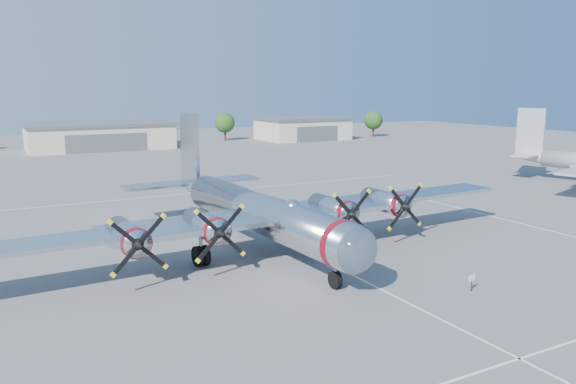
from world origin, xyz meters
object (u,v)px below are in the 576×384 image
tree_far_east (373,120)px  hangar_east (303,128)px  hangar_center (100,136)px  tree_east (225,123)px  main_bomber_b29 (255,248)px  info_placard (472,280)px

tree_far_east → hangar_east: bearing=174.4°
hangar_center → hangar_east: 48.00m
hangar_center → tree_east: 30.64m
hangar_center → tree_east: bearing=11.4°
main_bomber_b29 → tree_far_east: bearing=45.3°
tree_far_east → main_bomber_b29: bearing=-131.7°
info_placard → tree_far_east: bearing=49.7°
hangar_east → tree_east: size_ratio=3.10×
tree_east → main_bomber_b29: (-32.96, -87.64, -4.22)m
hangar_east → info_placard: size_ratio=19.79×
hangar_center → tree_east: size_ratio=4.31×
hangar_east → info_placard: (-43.35, -96.55, -1.98)m
hangar_east → tree_east: tree_east is taller
tree_east → main_bomber_b29: tree_east is taller
tree_far_east → main_bomber_b29: (-70.96, -79.64, -4.22)m
info_placard → hangar_center: bearing=86.3°
hangar_center → tree_far_east: bearing=-1.7°
tree_east → info_placard: 105.72m
hangar_center → info_placard: 96.68m
tree_far_east → info_placard: (-63.35, -94.58, -3.49)m
tree_east → main_bomber_b29: bearing=-110.6°
tree_far_east → main_bomber_b29: tree_far_east is taller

